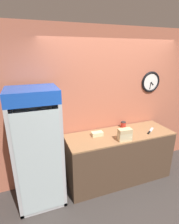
{
  "coord_description": "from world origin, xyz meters",
  "views": [
    {
      "loc": [
        -1.47,
        -1.54,
        2.28
      ],
      "look_at": [
        -0.57,
        0.9,
        1.39
      ],
      "focal_mm": 28.0,
      "sensor_mm": 36.0,
      "label": 1
    }
  ],
  "objects_px": {
    "sandwich_stack_top": "(125,131)",
    "beverage_cooler": "(37,142)",
    "sandwich_stack_middle": "(125,135)",
    "sandwich_flat_left": "(97,134)",
    "condiment_jar": "(123,125)",
    "chefs_knife": "(150,131)",
    "sandwich_stack_bottom": "(124,138)"
  },
  "relations": [
    {
      "from": "sandwich_stack_top",
      "to": "sandwich_flat_left",
      "type": "height_order",
      "value": "sandwich_stack_top"
    },
    {
      "from": "sandwich_stack_top",
      "to": "chefs_knife",
      "type": "height_order",
      "value": "sandwich_stack_top"
    },
    {
      "from": "sandwich_stack_bottom",
      "to": "sandwich_stack_middle",
      "type": "height_order",
      "value": "sandwich_stack_middle"
    },
    {
      "from": "sandwich_flat_left",
      "to": "chefs_knife",
      "type": "relative_size",
      "value": 0.7
    },
    {
      "from": "beverage_cooler",
      "to": "sandwich_stack_middle",
      "type": "xyz_separation_m",
      "value": [
        1.35,
        -0.28,
        0.02
      ]
    },
    {
      "from": "sandwich_stack_bottom",
      "to": "sandwich_stack_top",
      "type": "distance_m",
      "value": 0.13
    },
    {
      "from": "sandwich_stack_top",
      "to": "sandwich_flat_left",
      "type": "distance_m",
      "value": 0.49
    },
    {
      "from": "chefs_knife",
      "to": "sandwich_stack_top",
      "type": "bearing_deg",
      "value": -169.09
    },
    {
      "from": "sandwich_flat_left",
      "to": "condiment_jar",
      "type": "height_order",
      "value": "condiment_jar"
    },
    {
      "from": "sandwich_stack_middle",
      "to": "sandwich_flat_left",
      "type": "distance_m",
      "value": 0.47
    },
    {
      "from": "sandwich_stack_middle",
      "to": "chefs_knife",
      "type": "bearing_deg",
      "value": 10.91
    },
    {
      "from": "chefs_knife",
      "to": "condiment_jar",
      "type": "height_order",
      "value": "condiment_jar"
    },
    {
      "from": "sandwich_stack_middle",
      "to": "chefs_knife",
      "type": "distance_m",
      "value": 0.61
    },
    {
      "from": "sandwich_flat_left",
      "to": "sandwich_stack_middle",
      "type": "bearing_deg",
      "value": -40.67
    },
    {
      "from": "sandwich_stack_bottom",
      "to": "condiment_jar",
      "type": "distance_m",
      "value": 0.53
    },
    {
      "from": "sandwich_flat_left",
      "to": "chefs_knife",
      "type": "bearing_deg",
      "value": -11.27
    },
    {
      "from": "sandwich_stack_bottom",
      "to": "sandwich_flat_left",
      "type": "xyz_separation_m",
      "value": [
        -0.35,
        0.3,
        0.0
      ]
    },
    {
      "from": "chefs_knife",
      "to": "sandwich_flat_left",
      "type": "bearing_deg",
      "value": 168.73
    },
    {
      "from": "chefs_knife",
      "to": "sandwich_stack_middle",
      "type": "bearing_deg",
      "value": -169.09
    },
    {
      "from": "beverage_cooler",
      "to": "condiment_jar",
      "type": "distance_m",
      "value": 1.61
    },
    {
      "from": "beverage_cooler",
      "to": "sandwich_flat_left",
      "type": "bearing_deg",
      "value": 1.63
    },
    {
      "from": "sandwich_flat_left",
      "to": "chefs_knife",
      "type": "height_order",
      "value": "sandwich_flat_left"
    },
    {
      "from": "sandwich_stack_middle",
      "to": "beverage_cooler",
      "type": "bearing_deg",
      "value": 168.44
    },
    {
      "from": "sandwich_stack_top",
      "to": "beverage_cooler",
      "type": "bearing_deg",
      "value": 168.44
    },
    {
      "from": "sandwich_stack_top",
      "to": "condiment_jar",
      "type": "height_order",
      "value": "sandwich_stack_top"
    },
    {
      "from": "chefs_knife",
      "to": "condiment_jar",
      "type": "bearing_deg",
      "value": 134.84
    },
    {
      "from": "beverage_cooler",
      "to": "sandwich_stack_top",
      "type": "relative_size",
      "value": 8.13
    },
    {
      "from": "sandwich_stack_bottom",
      "to": "chefs_knife",
      "type": "distance_m",
      "value": 0.61
    },
    {
      "from": "sandwich_flat_left",
      "to": "condiment_jar",
      "type": "relative_size",
      "value": 1.79
    },
    {
      "from": "beverage_cooler",
      "to": "chefs_knife",
      "type": "xyz_separation_m",
      "value": [
        1.95,
        -0.16,
        -0.07
      ]
    },
    {
      "from": "sandwich_flat_left",
      "to": "chefs_knife",
      "type": "distance_m",
      "value": 0.97
    },
    {
      "from": "sandwich_stack_middle",
      "to": "sandwich_stack_top",
      "type": "distance_m",
      "value": 0.07
    }
  ]
}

